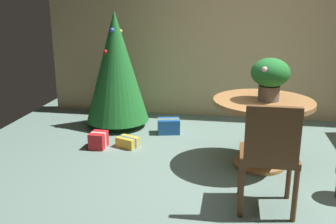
% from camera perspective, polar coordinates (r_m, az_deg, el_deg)
% --- Properties ---
extents(ground_plane, '(6.60, 6.60, 0.00)m').
position_cam_1_polar(ground_plane, '(3.87, 11.84, -10.08)').
color(ground_plane, slate).
extents(back_wall_panel, '(6.00, 0.10, 2.60)m').
position_cam_1_polar(back_wall_panel, '(5.68, 12.04, 12.01)').
color(back_wall_panel, tan).
rests_on(back_wall_panel, ground_plane).
extents(round_dining_table, '(1.02, 1.02, 0.72)m').
position_cam_1_polar(round_dining_table, '(4.06, 13.89, -1.03)').
color(round_dining_table, '#9E6B3D').
rests_on(round_dining_table, ground_plane).
extents(flower_vase, '(0.39, 0.39, 0.43)m').
position_cam_1_polar(flower_vase, '(3.94, 15.00, 5.33)').
color(flower_vase, '#665B51').
rests_on(flower_vase, round_dining_table).
extents(wooden_chair_near, '(0.46, 0.42, 0.94)m').
position_cam_1_polar(wooden_chair_near, '(3.17, 14.94, -5.77)').
color(wooden_chair_near, brown).
rests_on(wooden_chair_near, ground_plane).
extents(holiday_tree, '(0.86, 0.86, 1.58)m').
position_cam_1_polar(holiday_tree, '(5.22, -7.76, 6.70)').
color(holiday_tree, brown).
rests_on(holiday_tree, ground_plane).
extents(gift_box_red, '(0.19, 0.23, 0.19)m').
position_cam_1_polar(gift_box_red, '(4.64, -10.34, -4.15)').
color(gift_box_red, red).
rests_on(gift_box_red, ground_plane).
extents(gift_box_blue, '(0.33, 0.27, 0.20)m').
position_cam_1_polar(gift_box_blue, '(5.05, 0.10, -2.11)').
color(gift_box_blue, '#1E569E').
rests_on(gift_box_blue, ground_plane).
extents(gift_box_gold, '(0.29, 0.25, 0.12)m').
position_cam_1_polar(gift_box_gold, '(4.62, -6.06, -4.48)').
color(gift_box_gold, gold).
rests_on(gift_box_gold, ground_plane).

